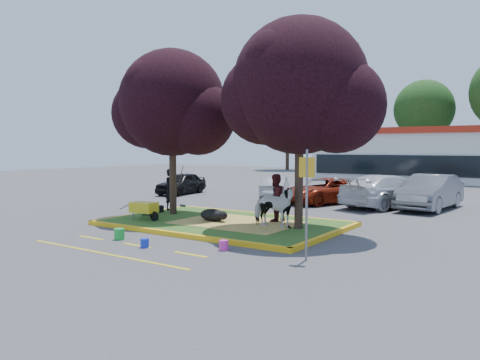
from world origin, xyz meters
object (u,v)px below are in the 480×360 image
Objects in this scene: bucket_pink at (224,245)px; car_silver at (275,187)px; bucket_green at (119,234)px; bucket_blue at (145,243)px; handler at (171,189)px; car_black at (181,183)px; wheelbarrow at (144,208)px; sign_post at (307,191)px; calf at (213,215)px; cow at (273,207)px.

car_silver reaches higher than bucket_pink.
bucket_green is 1.51m from bucket_blue.
handler is at bearing 126.42° from bucket_blue.
car_black is at bearing 127.46° from bucket_blue.
handler reaches higher than car_black.
car_silver is at bearing 86.58° from wheelbarrow.
wheelbarrow is at bearing 121.31° from bucket_green.
car_black is (-11.21, 11.01, 0.51)m from bucket_pink.
car_silver is at bearing 104.33° from bucket_blue.
sign_post is 10.54× the size of bucket_blue.
calf is 3.72× the size of bucket_pink.
car_black is at bearing 135.53° from bucket_pink.
handler is at bearing 60.82° from car_silver.
car_silver is at bearing -2.36° from handler.
handler is 8.23m from car_black.
bucket_pink is at bearing -35.87° from calf.
handler is 7.67m from car_silver.
sign_post is 14.29m from car_silver.
handler is at bearing 76.24° from cow.
bucket_pink is (6.12, -4.56, -0.88)m from handler.
sign_post is at bearing 15.25° from bucket_blue.
sign_post is 2.85m from bucket_pink.
cow reaches higher than bucket_pink.
bucket_green is (-0.76, -3.67, -0.20)m from calf.
bucket_blue is at bearing -140.59° from handler.
bucket_pink reaches higher than bucket_blue.
wheelbarrow is 4.22m from bucket_blue.
sign_post is at bearing -18.36° from wheelbarrow.
bucket_green is (-3.25, -3.70, -0.68)m from cow.
wheelbarrow is (-4.80, -1.16, -0.25)m from cow.
car_silver is at bearing 105.75° from sign_post.
car_black is 5.93m from car_silver.
cow is 4.90× the size of bucket_green.
bucket_pink is 0.07× the size of car_silver.
car_black is (-8.46, 7.92, 0.28)m from calf.
bucket_pink is 2.26m from bucket_blue.
wheelbarrow is 0.63× the size of sign_post.
cow is 4.94m from wheelbarrow.
wheelbarrow is at bearing 135.96° from bucket_blue.
wheelbarrow is 0.46× the size of car_silver.
bucket_green is 0.09× the size of car_black.
handler is (-5.86, 1.44, 0.17)m from cow.
bucket_blue is at bearing 156.46° from cow.
bucket_green is at bearing 74.59° from car_silver.
calf is 0.60× the size of wheelbarrow.
calf is 4.12m from bucket_blue.
cow is 0.44× the size of car_silver.
calf is 11.60m from car_black.
cow reaches higher than bucket_blue.
handler is at bearing 143.30° from bucket_pink.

